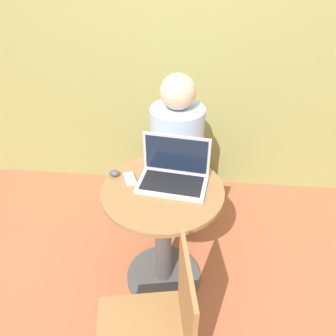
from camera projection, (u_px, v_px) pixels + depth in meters
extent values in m
plane|color=#B26042|center=(164.00, 276.00, 2.19)|extent=(12.00, 12.00, 0.00)
cube|color=#939956|center=(178.00, 32.00, 2.31)|extent=(7.00, 0.05, 2.60)
cylinder|color=#4C4C51|center=(164.00, 275.00, 2.19)|extent=(0.49, 0.49, 0.02)
cylinder|color=#4C4C51|center=(163.00, 237.00, 1.97)|extent=(0.10, 0.10, 0.72)
cylinder|color=olive|center=(163.00, 190.00, 1.75)|extent=(0.66, 0.66, 0.02)
cube|color=#B7B7BC|center=(172.00, 185.00, 1.76)|extent=(0.39, 0.26, 0.02)
cube|color=black|center=(172.00, 183.00, 1.75)|extent=(0.34, 0.21, 0.00)
cube|color=#B7B7BC|center=(176.00, 154.00, 1.77)|extent=(0.37, 0.06, 0.23)
cube|color=#141E33|center=(176.00, 155.00, 1.76)|extent=(0.34, 0.04, 0.21)
cube|color=silver|center=(130.00, 179.00, 1.80)|extent=(0.09, 0.12, 0.02)
ellipsoid|color=#4C4C51|center=(114.00, 173.00, 1.83)|extent=(0.06, 0.04, 0.03)
cylinder|color=#9E7042|center=(108.00, 326.00, 1.70)|extent=(0.04, 0.04, 0.42)
cylinder|color=#9E7042|center=(177.00, 320.00, 1.73)|extent=(0.04, 0.04, 0.42)
cube|color=#9E7042|center=(142.00, 335.00, 1.44)|extent=(0.47, 0.47, 0.02)
cube|color=#9E7042|center=(187.00, 302.00, 1.32)|extent=(0.09, 0.36, 0.45)
cube|color=brown|center=(175.00, 187.00, 2.59)|extent=(0.39, 0.53, 0.47)
cylinder|color=#9EBCE5|center=(177.00, 143.00, 2.20)|extent=(0.36, 0.36, 0.50)
sphere|color=beige|center=(178.00, 92.00, 1.99)|extent=(0.22, 0.22, 0.22)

